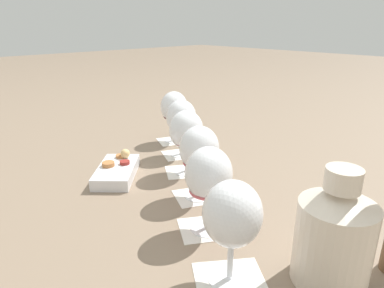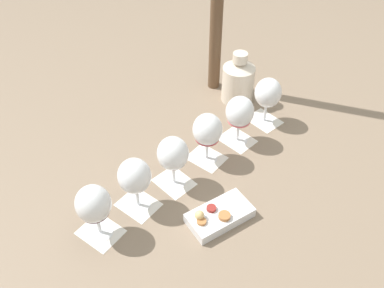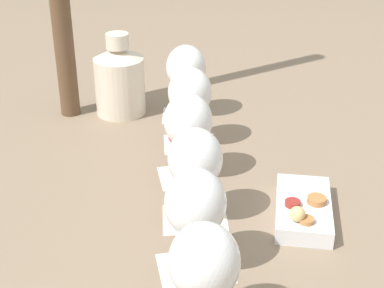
# 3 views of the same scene
# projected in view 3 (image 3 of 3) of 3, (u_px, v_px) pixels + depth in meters

# --- Properties ---
(ground_plane) EXTENTS (8.00, 8.00, 0.00)m
(ground_plane) POSITION_uv_depth(u_px,v_px,m) (192.00, 196.00, 1.08)
(ground_plane) COLOR #7F6B56
(tasting_card_0) EXTENTS (0.14, 0.14, 0.00)m
(tasting_card_0) POSITION_uv_depth(u_px,v_px,m) (186.00, 115.00, 1.39)
(tasting_card_0) COLOR silver
(tasting_card_0) RESTS_ON ground_plane
(tasting_card_1) EXTENTS (0.14, 0.14, 0.00)m
(tasting_card_1) POSITION_uv_depth(u_px,v_px,m) (190.00, 144.00, 1.26)
(tasting_card_1) COLOR silver
(tasting_card_1) RESTS_ON ground_plane
(tasting_card_2) EXTENTS (0.13, 0.14, 0.00)m
(tasting_card_2) POSITION_uv_depth(u_px,v_px,m) (188.00, 176.00, 1.14)
(tasting_card_2) COLOR silver
(tasting_card_2) RESTS_ON ground_plane
(tasting_card_3) EXTENTS (0.14, 0.14, 0.00)m
(tasting_card_3) POSITION_uv_depth(u_px,v_px,m) (195.00, 219.00, 1.02)
(tasting_card_3) COLOR silver
(tasting_card_3) RESTS_ON ground_plane
(tasting_card_4) EXTENTS (0.13, 0.14, 0.00)m
(tasting_card_4) POSITION_uv_depth(u_px,v_px,m) (195.00, 268.00, 0.90)
(tasting_card_4) COLOR silver
(tasting_card_4) RESTS_ON ground_plane
(wine_glass_0) EXTENTS (0.09, 0.09, 0.17)m
(wine_glass_0) POSITION_uv_depth(u_px,v_px,m) (186.00, 71.00, 1.34)
(wine_glass_0) COLOR white
(wine_glass_0) RESTS_ON tasting_card_0
(wine_glass_1) EXTENTS (0.09, 0.09, 0.17)m
(wine_glass_1) POSITION_uv_depth(u_px,v_px,m) (190.00, 96.00, 1.21)
(wine_glass_1) COLOR white
(wine_glass_1) RESTS_ON tasting_card_1
(wine_glass_2) EXTENTS (0.09, 0.09, 0.17)m
(wine_glass_2) POSITION_uv_depth(u_px,v_px,m) (188.00, 124.00, 1.09)
(wine_glass_2) COLOR white
(wine_glass_2) RESTS_ON tasting_card_2
(wine_glass_3) EXTENTS (0.09, 0.09, 0.17)m
(wine_glass_3) POSITION_uv_depth(u_px,v_px,m) (195.00, 163.00, 0.96)
(wine_glass_3) COLOR white
(wine_glass_3) RESTS_ON tasting_card_3
(wine_glass_4) EXTENTS (0.09, 0.09, 0.17)m
(wine_glass_4) POSITION_uv_depth(u_px,v_px,m) (195.00, 208.00, 0.85)
(wine_glass_4) COLOR white
(wine_glass_4) RESTS_ON tasting_card_4
(wine_glass_5) EXTENTS (0.09, 0.09, 0.17)m
(wine_glass_5) POSITION_uv_depth(u_px,v_px,m) (204.00, 267.00, 0.73)
(wine_glass_5) COLOR white
(wine_glass_5) RESTS_ON tasting_card_5
(ceramic_vase) EXTENTS (0.12, 0.12, 0.19)m
(ceramic_vase) POSITION_uv_depth(u_px,v_px,m) (120.00, 79.00, 1.37)
(ceramic_vase) COLOR beige
(ceramic_vase) RESTS_ON ground_plane
(snack_dish) EXTENTS (0.19, 0.19, 0.06)m
(snack_dish) POSITION_uv_depth(u_px,v_px,m) (303.00, 209.00, 1.01)
(snack_dish) COLOR silver
(snack_dish) RESTS_ON ground_plane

